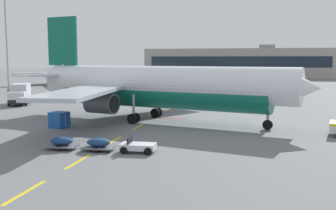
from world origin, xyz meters
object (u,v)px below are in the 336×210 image
Objects in this scene: apron_light_mast_near at (5,13)px; baggage_train at (99,144)px; airliner_mid_left at (70,73)px; airliner_foreground at (156,86)px; uld_cargo_container at (59,120)px; catering_truck at (20,94)px.

baggage_train is at bearing -49.90° from apron_light_mast_near.
airliner_foreground is at bearing -55.77° from airliner_mid_left.
baggage_train is 0.32× the size of apron_light_mast_near.
airliner_foreground reaches higher than uld_cargo_container.
apron_light_mast_near is at bearing 129.67° from uld_cargo_container.
airliner_mid_left is at bearing 82.25° from apron_light_mast_near.
baggage_train is (-0.75, -15.12, -3.42)m from airliner_foreground.
apron_light_mast_near is at bearing 127.80° from catering_truck.
airliner_foreground is 1.27× the size of apron_light_mast_near.
uld_cargo_container is at bearing -144.02° from airliner_foreground.
airliner_foreground is at bearing 35.98° from uld_cargo_container.
baggage_train is 64.66m from apron_light_mast_near.
catering_truck is 24.08m from uld_cargo_container.
airliner_foreground reaches higher than catering_truck.
airliner_foreground reaches higher than baggage_train.
airliner_mid_left is (-37.94, 55.77, -0.61)m from airliner_foreground.
airliner_mid_left is 13.87× the size of uld_cargo_container.
catering_truck is 3.82× the size of uld_cargo_container.
baggage_train is at bearing -48.08° from uld_cargo_container.
airliner_mid_left is 68.67m from uld_cargo_container.
apron_light_mast_near is at bearing 130.10° from baggage_train.
baggage_train is 4.49× the size of uld_cargo_container.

